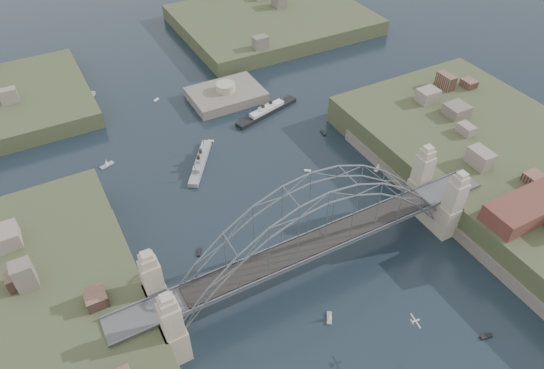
{
  "coord_description": "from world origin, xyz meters",
  "views": [
    {
      "loc": [
        -38.82,
        -53.67,
        82.39
      ],
      "look_at": [
        0.0,
        18.0,
        10.0
      ],
      "focal_mm": 32.68,
      "sensor_mm": 36.0,
      "label": 1
    }
  ],
  "objects_px": {
    "bridge": "(316,230)",
    "fort_island": "(227,100)",
    "wharf_shed": "(529,207)",
    "ocean_liner": "(267,111)",
    "naval_cruiser_far": "(84,103)",
    "naval_cruiser_near": "(200,162)"
  },
  "relations": [
    {
      "from": "bridge",
      "to": "fort_island",
      "type": "height_order",
      "value": "bridge"
    },
    {
      "from": "naval_cruiser_far",
      "to": "ocean_liner",
      "type": "relative_size",
      "value": 0.55
    },
    {
      "from": "bridge",
      "to": "fort_island",
      "type": "distance_m",
      "value": 72.14
    },
    {
      "from": "fort_island",
      "to": "naval_cruiser_near",
      "type": "relative_size",
      "value": 1.33
    },
    {
      "from": "naval_cruiser_near",
      "to": "ocean_liner",
      "type": "distance_m",
      "value": 29.61
    },
    {
      "from": "naval_cruiser_near",
      "to": "naval_cruiser_far",
      "type": "relative_size",
      "value": 1.36
    },
    {
      "from": "naval_cruiser_far",
      "to": "naval_cruiser_near",
      "type": "bearing_deg",
      "value": -64.88
    },
    {
      "from": "bridge",
      "to": "ocean_liner",
      "type": "relative_size",
      "value": 3.79
    },
    {
      "from": "bridge",
      "to": "naval_cruiser_far",
      "type": "xyz_separation_m",
      "value": [
        -27.86,
        87.42,
        -11.61
      ]
    },
    {
      "from": "bridge",
      "to": "naval_cruiser_far",
      "type": "relative_size",
      "value": 6.92
    },
    {
      "from": "ocean_liner",
      "to": "naval_cruiser_near",
      "type": "bearing_deg",
      "value": -154.1
    },
    {
      "from": "wharf_shed",
      "to": "ocean_liner",
      "type": "distance_m",
      "value": 75.5
    },
    {
      "from": "wharf_shed",
      "to": "ocean_liner",
      "type": "xyz_separation_m",
      "value": [
        -24.77,
        70.73,
        -9.16
      ]
    },
    {
      "from": "fort_island",
      "to": "naval_cruiser_far",
      "type": "relative_size",
      "value": 1.81
    },
    {
      "from": "fort_island",
      "to": "wharf_shed",
      "type": "distance_m",
      "value": 90.48
    },
    {
      "from": "naval_cruiser_far",
      "to": "bridge",
      "type": "bearing_deg",
      "value": -72.32
    },
    {
      "from": "fort_island",
      "to": "wharf_shed",
      "type": "bearing_deg",
      "value": -69.15
    },
    {
      "from": "naval_cruiser_near",
      "to": "fort_island",
      "type": "bearing_deg",
      "value": 53.48
    },
    {
      "from": "bridge",
      "to": "ocean_liner",
      "type": "xyz_separation_m",
      "value": [
        19.23,
        56.73,
        -11.48
      ]
    },
    {
      "from": "naval_cruiser_far",
      "to": "fort_island",
      "type": "bearing_deg",
      "value": -23.61
    },
    {
      "from": "bridge",
      "to": "fort_island",
      "type": "bearing_deg",
      "value": 80.27
    },
    {
      "from": "ocean_liner",
      "to": "bridge",
      "type": "bearing_deg",
      "value": -108.72
    }
  ]
}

